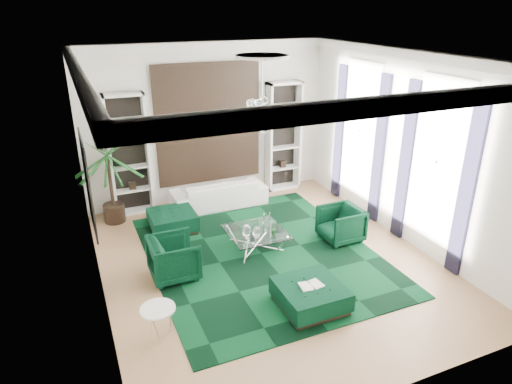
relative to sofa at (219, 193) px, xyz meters
name	(u,v)px	position (x,y,z in m)	size (l,w,h in m)	color
floor	(268,262)	(0.00, -2.85, -0.34)	(6.00, 7.00, 0.02)	#AA8059
ceiling	(270,56)	(0.00, -2.85, 3.48)	(6.00, 7.00, 0.02)	white
wall_back	(208,123)	(0.00, 0.66, 1.57)	(6.00, 0.02, 3.80)	white
wall_front	(401,266)	(0.00, -6.36, 1.57)	(6.00, 0.02, 3.80)	white
wall_left	(89,194)	(-3.01, -2.85, 1.57)	(0.02, 7.00, 3.80)	white
wall_right	(405,148)	(3.01, -2.85, 1.57)	(0.02, 7.00, 3.80)	white
crown_molding	(270,63)	(0.00, -2.85, 3.37)	(6.00, 7.00, 0.18)	white
ceiling_medallion	(262,56)	(0.00, -2.55, 3.44)	(0.90, 0.90, 0.05)	white
tapestry	(208,124)	(0.00, 0.61, 1.57)	(2.50, 0.06, 2.80)	black
shelving_left	(129,155)	(-1.95, 0.46, 1.07)	(0.90, 0.38, 2.80)	white
shelving_right	(283,137)	(1.95, 0.46, 1.07)	(0.90, 0.38, 2.80)	white
painting	(89,184)	(-2.97, -2.25, 1.52)	(0.04, 1.30, 1.60)	black
window_near	(437,162)	(2.99, -3.75, 1.57)	(0.03, 1.10, 2.90)	white
curtain_near_a	(467,189)	(2.96, -4.53, 1.32)	(0.07, 0.30, 3.25)	black
curtain_near_b	(405,162)	(2.96, -2.97, 1.32)	(0.07, 0.30, 3.25)	black
window_far	(360,131)	(2.99, -1.35, 1.57)	(0.03, 1.10, 2.90)	white
curtain_far_a	(379,151)	(2.96, -2.13, 1.32)	(0.07, 0.30, 3.25)	black
curtain_far_b	(339,133)	(2.96, -0.57, 1.32)	(0.07, 0.30, 3.25)	black
rug	(261,254)	(0.00, -2.55, -0.32)	(4.20, 5.00, 0.02)	black
sofa	(219,193)	(0.00, 0.00, 0.00)	(2.26, 0.89, 0.66)	white
armchair_left	(174,258)	(-1.75, -2.65, 0.05)	(0.82, 0.84, 0.77)	black
armchair_right	(341,224)	(1.75, -2.65, 0.03)	(0.78, 0.80, 0.73)	black
coffee_table	(256,240)	(0.00, -2.30, -0.14)	(1.12, 1.12, 0.39)	white
ottoman_side	(173,221)	(-1.35, -0.85, -0.12)	(0.95, 0.95, 0.42)	black
ottoman_front	(310,296)	(0.05, -4.40, -0.13)	(1.02, 1.02, 0.41)	black
book	(311,285)	(0.05, -4.40, 0.09)	(0.38, 0.26, 0.03)	white
side_table	(159,323)	(-2.35, -4.15, -0.08)	(0.51, 0.51, 0.49)	white
palm	(109,168)	(-2.45, 0.10, 0.94)	(1.59, 1.59, 2.55)	#1A531F
chandelier	(262,111)	(0.00, -2.55, 2.52)	(0.79, 0.79, 0.71)	white
table_plant	(274,229)	(0.28, -2.53, 0.17)	(0.13, 0.10, 0.23)	#1A531F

